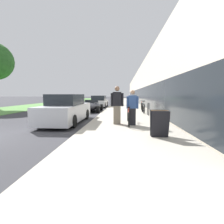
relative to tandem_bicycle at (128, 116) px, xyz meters
The scene contains 13 objects.
sidewalk_slab 18.19m from the tandem_bicycle, 89.90° to the left, with size 4.02×70.00×0.10m.
storefront_facade 27.22m from the tandem_bicycle, 74.88° to the left, with size 10.01×70.00×5.49m.
lawn_strip 25.10m from the tandem_bicycle, 117.86° to the left, with size 5.41×70.00×0.03m.
tandem_bicycle is the anchor object (origin of this frame).
person_rider 0.57m from the tandem_bicycle, 60.46° to the right, with size 0.55×0.21×1.62m.
person_bystander 0.76m from the tandem_bicycle, behind, with size 0.61×0.24×1.80m.
bike_rack_hoop 3.91m from the tandem_bicycle, 68.21° to the left, with size 0.05×0.60×0.84m.
cruiser_bike_nearest 5.27m from the tandem_bicycle, 76.13° to the left, with size 0.52×1.83×0.95m.
cruiser_bike_middle 7.43m from the tandem_bicycle, 79.04° to the left, with size 0.52×1.63×0.84m.
sandwich_board_sign 2.65m from the tandem_bicycle, 68.46° to the right, with size 0.56×0.56×0.90m.
parked_sedan_curbside 3.38m from the tandem_bicycle, 166.69° to the left, with size 1.75×4.67×1.52m.
vintage_roadster_curbside 7.70m from the tandem_bicycle, 114.31° to the left, with size 1.87×3.98×1.02m.
parked_sedan_far 12.93m from the tandem_bicycle, 104.35° to the left, with size 1.88×4.17×1.37m.
Camera 1 is at (5.08, -5.51, 1.52)m, focal length 28.00 mm.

